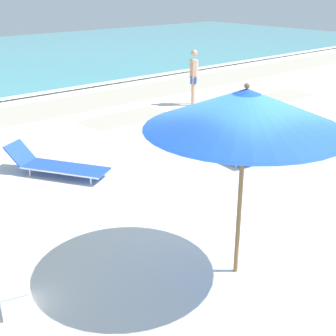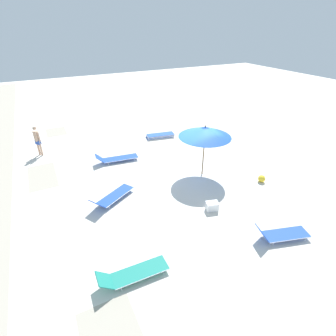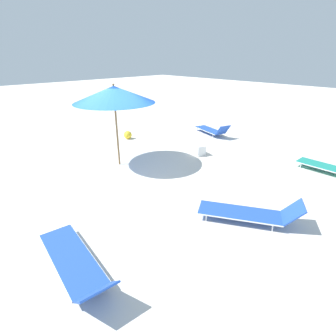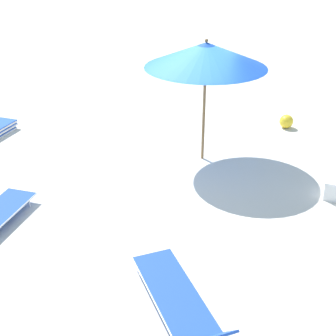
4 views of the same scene
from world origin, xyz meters
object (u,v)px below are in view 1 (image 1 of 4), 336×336
sun_lounger_beside_umbrella (217,145)px  cooler_box (13,295)px  beach_umbrella (246,110)px  sun_lounger_under_umbrella (56,165)px  beachgoer_wading_adult (194,74)px

sun_lounger_beside_umbrella → cooler_box: size_ratio=4.10×
beach_umbrella → sun_lounger_under_umbrella: beach_umbrella is taller
beach_umbrella → cooler_box: beach_umbrella is taller
sun_lounger_under_umbrella → cooler_box: 4.30m
sun_lounger_beside_umbrella → beachgoer_wading_adult: (2.78, 3.74, 0.79)m
sun_lounger_beside_umbrella → cooler_box: sun_lounger_beside_umbrella is taller
cooler_box → sun_lounger_under_umbrella: bearing=-19.7°
sun_lounger_beside_umbrella → beach_umbrella: bearing=-126.5°
sun_lounger_under_umbrella → beachgoer_wading_adult: bearing=-9.1°
sun_lounger_beside_umbrella → beachgoer_wading_adult: bearing=59.9°
beach_umbrella → beachgoer_wading_adult: size_ratio=1.49×
sun_lounger_beside_umbrella → cooler_box: bearing=-152.6°
beach_umbrella → sun_lounger_beside_umbrella: beach_umbrella is taller
beach_umbrella → sun_lounger_beside_umbrella: bearing=47.0°
beach_umbrella → sun_lounger_beside_umbrella: size_ratio=1.12×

